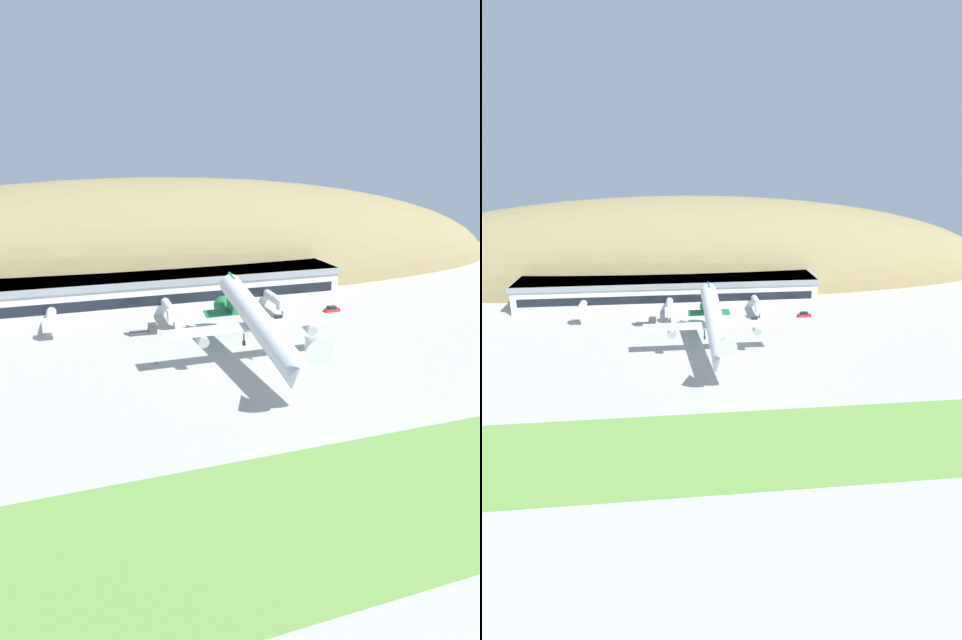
{
  "view_description": "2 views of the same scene",
  "coord_description": "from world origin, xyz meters",
  "views": [
    {
      "loc": [
        -23.79,
        -92.64,
        42.59
      ],
      "look_at": [
        7.69,
        3.6,
        10.15
      ],
      "focal_mm": 28.0,
      "sensor_mm": 36.0,
      "label": 1
    },
    {
      "loc": [
        -1.56,
        -130.82,
        56.22
      ],
      "look_at": [
        13.44,
        5.2,
        9.41
      ],
      "focal_mm": 28.0,
      "sensor_mm": 36.0,
      "label": 2
    }
  ],
  "objects": [
    {
      "name": "cargo_airplane",
      "position": [
        10.9,
        1.02,
        10.02
      ],
      "size": [
        40.39,
        55.74,
        14.07
      ],
      "color": "silver"
    },
    {
      "name": "ground_plane",
      "position": [
        0.0,
        0.0,
        0.0
      ],
      "size": [
        372.95,
        372.95,
        0.0
      ],
      "primitive_type": "plane",
      "color": "#ADAAA3"
    },
    {
      "name": "jetway_1",
      "position": [
        -1.51,
        36.26,
        3.99
      ],
      "size": [
        3.38,
        14.99,
        5.43
      ],
      "color": "silver",
      "rests_on": "ground_plane"
    },
    {
      "name": "fuel_truck",
      "position": [
        -9.81,
        30.05,
        1.45
      ],
      "size": [
        6.95,
        2.36,
        3.03
      ],
      "color": "#333338",
      "rests_on": "ground_plane"
    },
    {
      "name": "service_car_1",
      "position": [
        27.56,
        29.84,
        0.61
      ],
      "size": [
        3.7,
        1.86,
        1.47
      ],
      "color": "silver",
      "rests_on": "ground_plane"
    },
    {
      "name": "jetway_0",
      "position": [
        -32.14,
        36.97,
        3.99
      ],
      "size": [
        3.38,
        13.65,
        5.43
      ],
      "color": "silver",
      "rests_on": "ground_plane"
    },
    {
      "name": "service_car_0",
      "position": [
        45.92,
        33.07,
        0.7
      ],
      "size": [
        4.6,
        2.05,
        1.69
      ],
      "color": "#B21E1E",
      "rests_on": "ground_plane"
    },
    {
      "name": "hill_backdrop",
      "position": [
        3.66,
        97.3,
        0.0
      ],
      "size": [
        305.62,
        80.02,
        73.6
      ],
      "primitive_type": "ellipsoid",
      "color": "olive",
      "rests_on": "ground_plane"
    },
    {
      "name": "terminal_building",
      "position": [
        -1.84,
        53.77,
        5.89
      ],
      "size": [
        112.62,
        19.51,
        10.41
      ],
      "color": "silver",
      "rests_on": "ground_plane"
    },
    {
      "name": "grass_strip_foreground",
      "position": [
        0.0,
        -45.91,
        0.04
      ],
      "size": [
        335.65,
        28.15,
        0.08
      ],
      "primitive_type": "cube",
      "color": "#669342",
      "rests_on": "ground_plane"
    },
    {
      "name": "jetway_2",
      "position": [
        29.71,
        36.62,
        3.99
      ],
      "size": [
        3.38,
        14.31,
        5.43
      ],
      "color": "silver",
      "rests_on": "ground_plane"
    },
    {
      "name": "traffic_cone_0",
      "position": [
        -9.87,
        9.61,
        0.28
      ],
      "size": [
        0.52,
        0.52,
        0.58
      ],
      "color": "orange",
      "rests_on": "ground_plane"
    }
  ]
}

